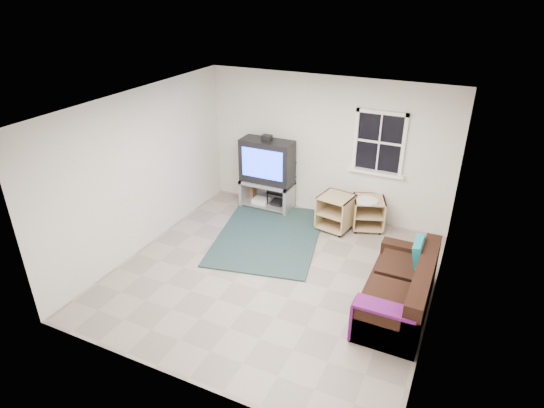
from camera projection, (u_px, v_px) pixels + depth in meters
The scene contains 8 objects.
room at pixel (379, 146), 7.79m from camera, with size 4.60×4.62×4.60m.
tv_unit at pixel (267, 169), 8.66m from camera, with size 1.01×0.50×1.48m.
av_rack at pixel (281, 188), 8.79m from camera, with size 0.49×0.35×0.97m.
side_table_left at pixel (337, 211), 8.11m from camera, with size 0.63×0.63×0.64m.
side_table_right at pixel (368, 210), 8.12m from camera, with size 0.68×0.68×0.62m.
sofa at pixel (400, 291), 6.10m from camera, with size 0.81×1.83×0.84m.
shag_rug at pixel (268, 236), 7.96m from camera, with size 1.71×2.34×0.03m, color black.
paper_bag at pixel (249, 191), 9.23m from camera, with size 0.26×0.17×0.37m, color #8A603E.
Camera 1 is at (2.43, -5.22, 4.06)m, focal length 30.00 mm.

